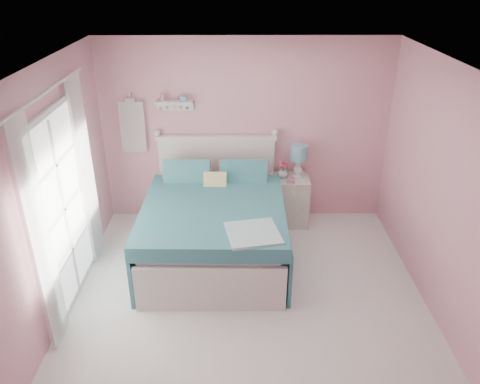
{
  "coord_description": "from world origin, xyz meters",
  "views": [
    {
      "loc": [
        -0.12,
        -3.98,
        3.46
      ],
      "look_at": [
        -0.08,
        1.2,
        0.89
      ],
      "focal_mm": 35.0,
      "sensor_mm": 36.0,
      "label": 1
    }
  ],
  "objects_px": {
    "table_lamp": "(299,155)",
    "teacup": "(291,180)",
    "bed": "(214,227)",
    "vase": "(283,172)",
    "nightstand": "(290,200)"
  },
  "relations": [
    {
      "from": "nightstand",
      "to": "teacup",
      "type": "xyz_separation_m",
      "value": [
        -0.03,
        -0.16,
        0.39
      ]
    },
    {
      "from": "nightstand",
      "to": "vase",
      "type": "height_order",
      "value": "vase"
    },
    {
      "from": "teacup",
      "to": "nightstand",
      "type": "bearing_deg",
      "value": 80.02
    },
    {
      "from": "vase",
      "to": "teacup",
      "type": "xyz_separation_m",
      "value": [
        0.1,
        -0.18,
        -0.04
      ]
    },
    {
      "from": "vase",
      "to": "teacup",
      "type": "relative_size",
      "value": 1.64
    },
    {
      "from": "table_lamp",
      "to": "vase",
      "type": "relative_size",
      "value": 2.95
    },
    {
      "from": "vase",
      "to": "teacup",
      "type": "height_order",
      "value": "vase"
    },
    {
      "from": "teacup",
      "to": "bed",
      "type": "bearing_deg",
      "value": -146.62
    },
    {
      "from": "vase",
      "to": "bed",
      "type": "bearing_deg",
      "value": -137.4
    },
    {
      "from": "table_lamp",
      "to": "teacup",
      "type": "height_order",
      "value": "table_lamp"
    },
    {
      "from": "bed",
      "to": "table_lamp",
      "type": "xyz_separation_m",
      "value": [
        1.15,
        0.89,
        0.62
      ]
    },
    {
      "from": "bed",
      "to": "nightstand",
      "type": "bearing_deg",
      "value": 39.29
    },
    {
      "from": "bed",
      "to": "teacup",
      "type": "relative_size",
      "value": 22.57
    },
    {
      "from": "vase",
      "to": "table_lamp",
      "type": "bearing_deg",
      "value": 7.34
    },
    {
      "from": "table_lamp",
      "to": "teacup",
      "type": "bearing_deg",
      "value": -119.33
    }
  ]
}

